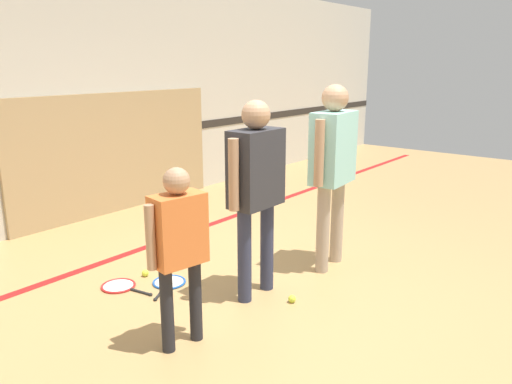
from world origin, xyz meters
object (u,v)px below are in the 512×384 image
tennis_ball_by_spare_racket (145,273)px  person_instructor (256,179)px  tennis_ball_near_instructor (292,299)px  racket_second_spare (120,286)px  person_student_left (179,239)px  racket_spare_on_floor (169,283)px  person_student_right (333,157)px

tennis_ball_by_spare_racket → person_instructor: bearing=-70.7°
tennis_ball_by_spare_racket → tennis_ball_near_instructor: bearing=-72.6°
person_instructor → racket_second_spare: (-0.67, 1.06, -1.04)m
person_student_left → racket_spare_on_floor: 1.33m
racket_second_spare → tennis_ball_by_spare_racket: bearing=81.3°
person_instructor → tennis_ball_near_instructor: (0.07, -0.34, -1.02)m
person_student_left → racket_second_spare: (0.30, 1.15, -0.81)m
person_student_left → racket_spare_on_floor: person_student_left is taller
racket_spare_on_floor → racket_second_spare: bearing=-71.0°
person_instructor → racket_spare_on_floor: 1.34m
racket_second_spare → tennis_ball_by_spare_racket: size_ratio=8.68×
person_student_right → tennis_ball_by_spare_racket: bearing=-48.3°
person_student_left → person_student_right: 1.95m
racket_spare_on_floor → racket_second_spare: (-0.33, 0.29, 0.00)m
racket_spare_on_floor → tennis_ball_by_spare_racket: tennis_ball_by_spare_racket is taller
person_student_left → racket_spare_on_floor: bearing=64.0°
racket_spare_on_floor → tennis_ball_by_spare_racket: (-0.03, 0.30, 0.02)m
person_instructor → racket_second_spare: person_instructor is taller
racket_spare_on_floor → tennis_ball_by_spare_racket: 0.30m
person_instructor → tennis_ball_near_instructor: bearing=-78.7°
person_student_left → racket_second_spare: bearing=85.5°
person_instructor → tennis_ball_by_spare_racket: 1.52m
tennis_ball_by_spare_racket → racket_second_spare: bearing=-178.6°
racket_second_spare → tennis_ball_by_spare_racket: tennis_ball_by_spare_racket is taller
person_student_right → person_instructor: bearing=-15.6°
tennis_ball_near_instructor → tennis_ball_by_spare_racket: (-0.44, 1.41, 0.00)m
person_student_right → racket_second_spare: 2.32m
person_student_right → person_student_left: bearing=-7.7°
person_instructor → racket_spare_on_floor: person_instructor is taller
person_student_left → tennis_ball_near_instructor: 1.32m
tennis_ball_near_instructor → person_student_left: bearing=166.7°
person_instructor → person_student_left: person_instructor is taller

